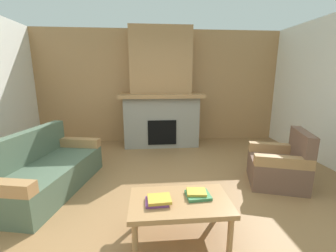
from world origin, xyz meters
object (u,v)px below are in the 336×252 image
fireplace (161,96)px  couch (44,171)px  coffee_table (180,205)px  armchair (280,166)px

fireplace → couch: size_ratio=1.40×
coffee_table → couch: bearing=147.4°
armchair → fireplace: bearing=127.1°
couch → coffee_table: (1.81, -1.16, 0.09)m
fireplace → coffee_table: (0.00, -3.28, -0.79)m
coffee_table → armchair: bearing=31.7°
fireplace → coffee_table: size_ratio=2.70×
fireplace → armchair: (1.69, -2.23, -0.87)m
armchair → coffee_table: (-1.69, -1.04, 0.08)m
fireplace → couch: 2.92m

